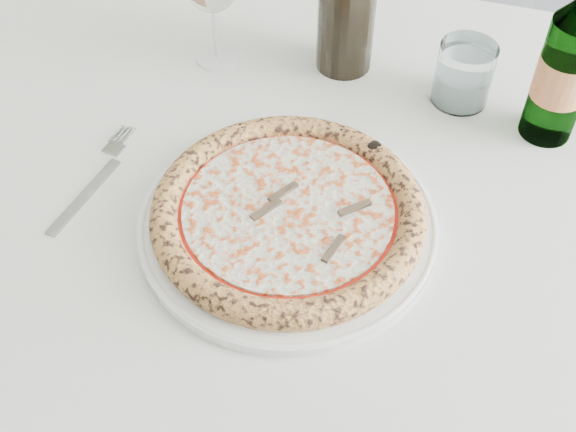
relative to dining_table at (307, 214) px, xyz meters
name	(u,v)px	position (x,y,z in m)	size (l,w,h in m)	color
floor	(316,356)	(-0.01, 0.19, -0.68)	(5.00, 6.00, 0.02)	slate
dining_table	(307,214)	(0.00, 0.00, 0.00)	(1.53, 0.94, 0.76)	#54331B
plate	(288,223)	(0.00, -0.10, 0.09)	(0.34, 0.34, 0.02)	white
pizza	(288,212)	(0.00, -0.10, 0.11)	(0.31, 0.31, 0.03)	tan
fork	(94,180)	(-0.24, -0.09, 0.09)	(0.04, 0.19, 0.00)	gray
tumbler	(463,77)	(0.17, 0.18, 0.12)	(0.07, 0.07, 0.08)	white
beer_bottle	(566,66)	(0.28, 0.14, 0.19)	(0.07, 0.07, 0.26)	#255422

